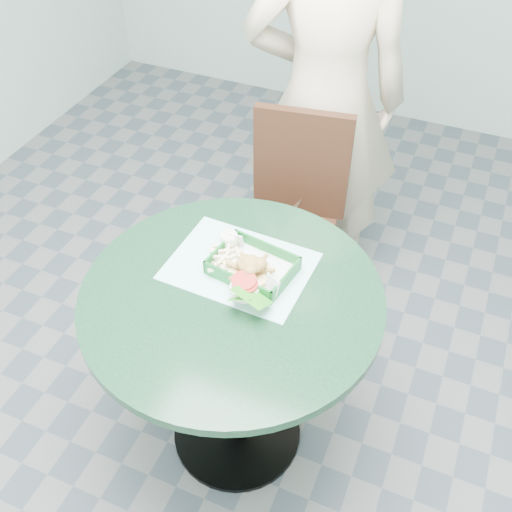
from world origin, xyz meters
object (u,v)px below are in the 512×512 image
at_px(dining_chair, 292,211).
at_px(cafe_table, 233,335).
at_px(diner_person, 328,67).
at_px(food_basket, 253,273).
at_px(sauce_ramekin, 224,245).
at_px(crab_sandwich, 253,273).

bearing_deg(dining_chair, cafe_table, -93.53).
height_order(diner_person, food_basket, diner_person).
xyz_separation_m(diner_person, food_basket, (0.07, -0.87, -0.25)).
height_order(dining_chair, sauce_ramekin, dining_chair).
height_order(cafe_table, sauce_ramekin, sauce_ramekin).
height_order(diner_person, crab_sandwich, diner_person).
distance_m(dining_chair, sauce_ramekin, 0.60).
xyz_separation_m(diner_person, crab_sandwich, (0.08, -0.90, -0.21)).
distance_m(dining_chair, diner_person, 0.56).
bearing_deg(cafe_table, sauce_ramekin, 122.04).
bearing_deg(food_basket, sauce_ramekin, 158.87).
distance_m(food_basket, sauce_ramekin, 0.13).
bearing_deg(crab_sandwich, dining_chair, 99.06).
bearing_deg(diner_person, dining_chair, 69.62).
distance_m(cafe_table, sauce_ramekin, 0.28).
height_order(crab_sandwich, sauce_ramekin, crab_sandwich).
xyz_separation_m(dining_chair, food_basket, (0.09, -0.59, 0.24)).
xyz_separation_m(cafe_table, diner_person, (-0.05, 0.97, 0.43)).
xyz_separation_m(cafe_table, dining_chair, (-0.06, 0.69, -0.05)).
bearing_deg(diner_person, crab_sandwich, 78.26).
height_order(dining_chair, food_basket, dining_chair).
xyz_separation_m(food_basket, crab_sandwich, (0.01, -0.03, 0.03)).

